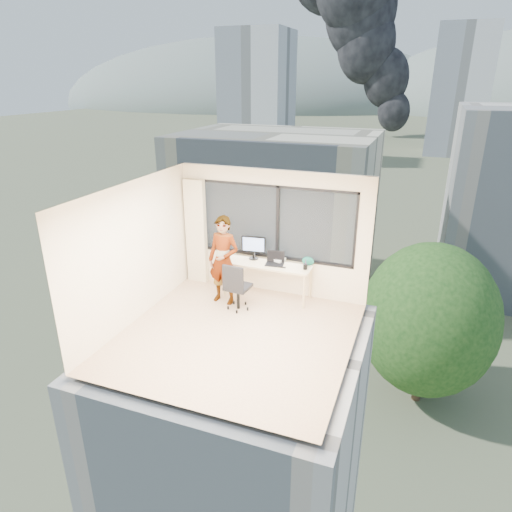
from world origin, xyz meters
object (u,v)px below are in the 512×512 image
at_px(chair, 238,285).
at_px(laptop, 275,259).
at_px(desk, 267,280).
at_px(game_console, 277,259).
at_px(person, 224,260).
at_px(handbag, 308,261).
at_px(monitor, 254,247).

xyz_separation_m(chair, laptop, (0.52, 0.68, 0.36)).
relative_size(desk, game_console, 6.41).
xyz_separation_m(desk, person, (-0.74, -0.52, 0.53)).
xyz_separation_m(person, handbag, (1.54, 0.70, -0.06)).
relative_size(chair, person, 0.56).
bearing_deg(desk, handbag, 12.40).
relative_size(person, laptop, 4.74).
xyz_separation_m(desk, game_console, (0.15, 0.18, 0.41)).
bearing_deg(person, game_console, 43.69).
distance_m(desk, person, 1.05).
xyz_separation_m(person, game_console, (0.89, 0.70, -0.12)).
bearing_deg(handbag, laptop, -173.13).
bearing_deg(laptop, handbag, 10.34).
relative_size(monitor, handbag, 2.10).
bearing_deg(game_console, handbag, 15.33).
height_order(person, monitor, person).
bearing_deg(chair, desk, 67.65).
distance_m(person, monitor, 0.76).
bearing_deg(laptop, person, -158.72).
height_order(desk, chair, chair).
distance_m(monitor, handbag, 1.16).
height_order(game_console, laptop, laptop).
height_order(desk, game_console, game_console).
relative_size(chair, monitor, 2.00).
bearing_deg(person, desk, 40.63).
bearing_deg(chair, monitor, 93.73).
distance_m(person, laptop, 1.03).
height_order(monitor, handbag, monitor).
relative_size(desk, monitor, 3.59).
distance_m(chair, handbag, 1.50).
relative_size(monitor, game_console, 1.78).
height_order(chair, person, person).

